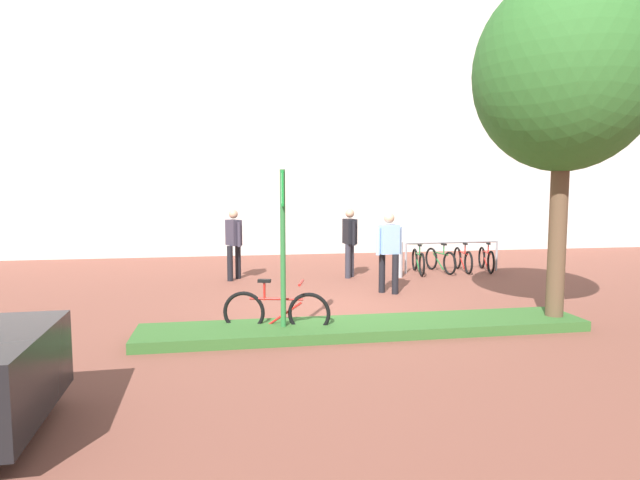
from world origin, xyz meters
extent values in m
plane|color=brown|center=(0.00, 0.00, 0.00)|extent=(60.00, 60.00, 0.00)
cube|color=silver|center=(0.00, 8.73, 5.00)|extent=(28.00, 1.20, 10.00)
cube|color=#336028|center=(0.04, -1.70, 0.08)|extent=(7.00, 1.10, 0.16)
cylinder|color=brown|center=(3.20, -1.78, 1.47)|extent=(0.28, 0.28, 2.94)
ellipsoid|color=#2D6628|center=(3.20, -1.78, 4.07)|extent=(2.83, 2.83, 3.12)
cylinder|color=#2D7238|center=(-1.26, -1.70, 1.26)|extent=(0.08, 0.08, 2.53)
cube|color=#198C33|center=(-1.26, -1.70, 2.25)|extent=(0.07, 0.36, 0.52)
cube|color=white|center=(-1.26, -1.70, 2.25)|extent=(0.07, 0.30, 0.44)
torus|color=black|center=(-1.84, -1.40, 0.33)|extent=(0.65, 0.23, 0.66)
torus|color=black|center=(-0.86, -1.66, 0.33)|extent=(0.65, 0.23, 0.66)
cylinder|color=red|center=(-1.35, -1.53, 0.55)|extent=(0.82, 0.25, 0.04)
cylinder|color=red|center=(-1.25, -1.56, 0.30)|extent=(0.59, 0.19, 0.44)
cylinder|color=red|center=(-1.53, -1.48, 0.67)|extent=(0.04, 0.04, 0.28)
cube|color=black|center=(-1.53, -1.48, 0.83)|extent=(0.21, 0.13, 0.05)
cylinder|color=red|center=(-0.98, -1.63, 0.81)|extent=(0.15, 0.42, 0.04)
cylinder|color=#99999E|center=(2.52, 3.69, 0.40)|extent=(0.06, 0.06, 0.80)
cylinder|color=#99999E|center=(5.12, 3.76, 0.40)|extent=(0.06, 0.06, 0.80)
cylinder|color=#99999E|center=(3.82, 3.73, 0.80)|extent=(2.60, 0.14, 0.06)
torus|color=black|center=(2.78, 3.18, 0.30)|extent=(0.15, 0.61, 0.61)
torus|color=black|center=(2.92, 4.11, 0.30)|extent=(0.15, 0.61, 0.61)
cylinder|color=#1E7233|center=(2.85, 3.65, 0.51)|extent=(0.15, 0.77, 0.03)
cylinder|color=#1E7233|center=(2.87, 3.74, 0.27)|extent=(0.12, 0.56, 0.40)
cylinder|color=#1E7233|center=(2.82, 3.48, 0.62)|extent=(0.03, 0.03, 0.26)
cube|color=black|center=(2.82, 3.48, 0.76)|extent=(0.10, 0.19, 0.05)
cylinder|color=#1E7233|center=(2.91, 4.00, 0.75)|extent=(0.39, 0.10, 0.04)
torus|color=black|center=(3.56, 3.27, 0.30)|extent=(0.14, 0.61, 0.61)
torus|color=black|center=(3.43, 4.20, 0.30)|extent=(0.14, 0.61, 0.61)
cylinder|color=#1E7233|center=(3.50, 3.74, 0.51)|extent=(0.14, 0.77, 0.03)
cylinder|color=#1E7233|center=(3.49, 3.83, 0.27)|extent=(0.11, 0.56, 0.40)
cylinder|color=#1E7233|center=(3.52, 3.57, 0.62)|extent=(0.03, 0.03, 0.26)
cube|color=black|center=(3.52, 3.57, 0.76)|extent=(0.10, 0.19, 0.05)
cylinder|color=#1E7233|center=(3.45, 4.09, 0.75)|extent=(0.39, 0.09, 0.04)
torus|color=black|center=(4.09, 3.30, 0.30)|extent=(0.13, 0.61, 0.61)
torus|color=black|center=(4.20, 4.23, 0.30)|extent=(0.13, 0.61, 0.61)
cylinder|color=red|center=(4.15, 3.76, 0.51)|extent=(0.12, 0.77, 0.03)
cylinder|color=red|center=(4.16, 3.85, 0.27)|extent=(0.10, 0.56, 0.40)
cylinder|color=red|center=(4.13, 3.59, 0.62)|extent=(0.03, 0.03, 0.26)
cube|color=black|center=(4.13, 3.59, 0.76)|extent=(0.09, 0.19, 0.05)
cylinder|color=red|center=(4.19, 4.12, 0.75)|extent=(0.39, 0.08, 0.04)
torus|color=black|center=(4.70, 3.26, 0.30)|extent=(0.18, 0.60, 0.61)
torus|color=black|center=(4.90, 4.17, 0.30)|extent=(0.18, 0.60, 0.61)
cylinder|color=red|center=(4.80, 3.71, 0.51)|extent=(0.20, 0.76, 0.03)
cylinder|color=red|center=(4.82, 3.80, 0.27)|extent=(0.15, 0.55, 0.40)
cylinder|color=red|center=(4.76, 3.55, 0.62)|extent=(0.03, 0.03, 0.26)
cube|color=black|center=(4.76, 3.55, 0.76)|extent=(0.11, 0.20, 0.05)
cylinder|color=red|center=(4.88, 4.06, 0.75)|extent=(0.39, 0.12, 0.04)
cylinder|color=#ADADB2|center=(2.17, 3.12, 0.45)|extent=(0.16, 0.16, 0.90)
cylinder|color=black|center=(1.19, 1.35, 0.42)|extent=(0.14, 0.14, 0.85)
cylinder|color=black|center=(1.42, 1.14, 0.42)|extent=(0.14, 0.14, 0.85)
cube|color=#8CB2E5|center=(1.31, 1.25, 1.16)|extent=(0.44, 0.32, 0.62)
cylinder|color=#8CB2E5|center=(1.05, 1.19, 1.13)|extent=(0.09, 0.09, 0.59)
cylinder|color=#8CB2E5|center=(1.56, 1.30, 1.13)|extent=(0.09, 0.09, 0.59)
sphere|color=tan|center=(1.31, 1.25, 1.61)|extent=(0.22, 0.22, 0.22)
cylinder|color=#2D2D38|center=(1.00, 3.45, 0.42)|extent=(0.14, 0.14, 0.85)
cylinder|color=#2D2D38|center=(0.87, 3.25, 0.42)|extent=(0.14, 0.14, 0.85)
cube|color=black|center=(0.94, 3.35, 1.16)|extent=(0.31, 0.44, 0.62)
cylinder|color=black|center=(0.89, 3.61, 1.13)|extent=(0.09, 0.09, 0.59)
cylinder|color=black|center=(0.98, 3.10, 1.13)|extent=(0.09, 0.09, 0.59)
sphere|color=tan|center=(0.94, 3.35, 1.61)|extent=(0.22, 0.22, 0.22)
cylinder|color=black|center=(-2.02, 3.34, 0.42)|extent=(0.14, 0.14, 0.85)
cylinder|color=black|center=(-1.82, 3.66, 0.42)|extent=(0.14, 0.14, 0.85)
cube|color=#383342|center=(-1.92, 3.50, 1.16)|extent=(0.41, 0.47, 0.62)
cylinder|color=#383342|center=(-1.79, 3.28, 1.13)|extent=(0.09, 0.09, 0.59)
cylinder|color=#383342|center=(-2.05, 3.73, 1.13)|extent=(0.09, 0.09, 0.59)
sphere|color=tan|center=(-1.92, 3.50, 1.61)|extent=(0.22, 0.22, 0.22)
cylinder|color=black|center=(-4.42, -3.75, 0.32)|extent=(0.65, 0.24, 0.64)
camera|label=1|loc=(-2.08, -9.69, 2.28)|focal=30.24mm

